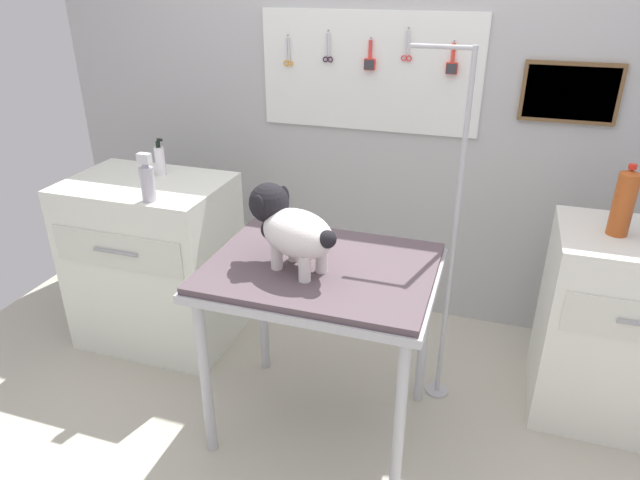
# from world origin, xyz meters

# --- Properties ---
(ground) EXTENTS (4.40, 4.00, 0.04)m
(ground) POSITION_xyz_m (0.00, 0.00, -0.02)
(ground) COLOR #B9B4A3
(rear_wall_panel) EXTENTS (4.00, 0.11, 2.30)m
(rear_wall_panel) POSITION_xyz_m (0.00, 1.28, 1.16)
(rear_wall_panel) COLOR #B1B1B0
(rear_wall_panel) RESTS_ON ground
(grooming_table) EXTENTS (0.91, 0.71, 0.81)m
(grooming_table) POSITION_xyz_m (-0.07, 0.17, 0.73)
(grooming_table) COLOR #B7B7BC
(grooming_table) RESTS_ON ground
(grooming_arm) EXTENTS (0.29, 0.11, 1.62)m
(grooming_arm) POSITION_xyz_m (0.40, 0.54, 0.75)
(grooming_arm) COLOR #B7B7BC
(grooming_arm) RESTS_ON ground
(dog) EXTENTS (0.43, 0.31, 0.32)m
(dog) POSITION_xyz_m (-0.18, 0.12, 0.98)
(dog) COLOR white
(dog) RESTS_ON grooming_table
(counter_left) EXTENTS (0.80, 0.58, 0.91)m
(counter_left) POSITION_xyz_m (-1.12, 0.56, 0.46)
(counter_left) COLOR silver
(counter_left) RESTS_ON ground
(cabinet_right) EXTENTS (0.68, 0.54, 0.89)m
(cabinet_right) POSITION_xyz_m (1.17, 0.67, 0.44)
(cabinet_right) COLOR white
(cabinet_right) RESTS_ON ground
(spray_bottle_tall) EXTENTS (0.05, 0.05, 0.19)m
(spray_bottle_tall) POSITION_xyz_m (-1.09, 0.67, 0.99)
(spray_bottle_tall) COLOR white
(spray_bottle_tall) RESTS_ON counter_left
(pump_bottle_white) EXTENTS (0.06, 0.06, 0.22)m
(pump_bottle_white) POSITION_xyz_m (-0.94, 0.34, 1.01)
(pump_bottle_white) COLOR #B3AEBB
(pump_bottle_white) RESTS_ON counter_left
(soda_bottle) EXTENTS (0.08, 0.08, 0.30)m
(soda_bottle) POSITION_xyz_m (1.05, 0.66, 1.03)
(soda_bottle) COLOR #B04D1D
(soda_bottle) RESTS_ON cabinet_right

